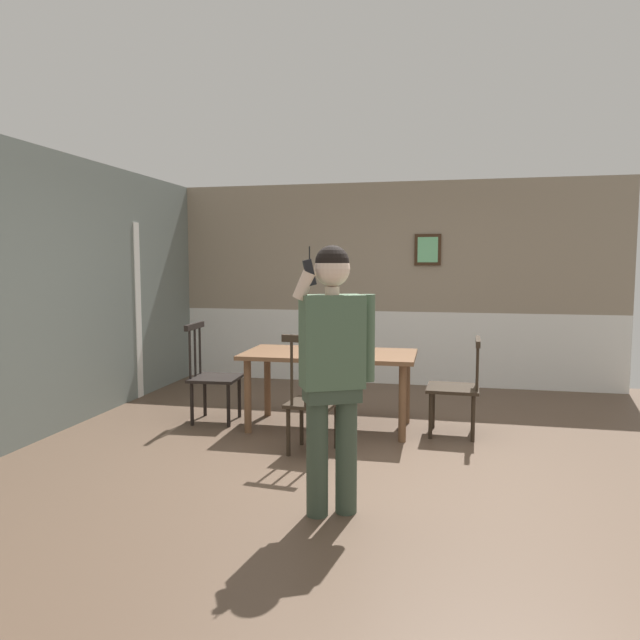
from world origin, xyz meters
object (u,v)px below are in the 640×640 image
Objects in this scene: dining_table at (330,362)px; chair_near_window at (457,386)px; chair_at_table_head at (311,399)px; person_figure at (333,361)px; chair_by_doorway at (212,375)px.

chair_near_window reaches higher than dining_table.
person_figure is at bearing -64.30° from chair_at_table_head.
chair_at_table_head is at bearing -96.91° from person_figure.
chair_at_table_head reaches higher than chair_by_doorway.
dining_table is 1.24m from chair_near_window.
chair_near_window is at bearing -138.50° from person_figure.
dining_table is at bearing 96.46° from chair_at_table_head.
dining_table is at bearing 92.69° from chair_near_window.
chair_by_doorway is (-2.45, -0.04, 0.02)m from chair_near_window.
person_figure is (1.65, -1.96, 0.52)m from chair_by_doorway.
person_figure reaches higher than chair_by_doorway.
chair_by_doorway reaches higher than dining_table.
chair_by_doorway reaches higher than chair_near_window.
chair_by_doorway is (-1.22, -0.02, -0.18)m from dining_table.
dining_table is 1.81× the size of chair_near_window.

